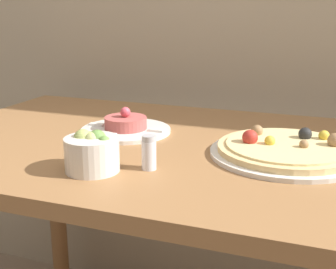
# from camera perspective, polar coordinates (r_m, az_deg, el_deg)

# --- Properties ---
(dining_table) EXTENTS (1.25, 0.80, 0.78)m
(dining_table) POSITION_cam_1_polar(r_m,az_deg,el_deg) (1.18, -0.48, -5.99)
(dining_table) COLOR olive
(dining_table) RESTS_ON ground_plane
(pizza_plate) EXTENTS (0.34, 0.34, 0.06)m
(pizza_plate) POSITION_cam_1_polar(r_m,az_deg,el_deg) (1.08, 14.32, -1.80)
(pizza_plate) COLOR silver
(pizza_plate) RESTS_ON dining_table
(tartare_plate) EXTENTS (0.24, 0.24, 0.07)m
(tartare_plate) POSITION_cam_1_polar(r_m,az_deg,el_deg) (1.24, -5.17, 0.92)
(tartare_plate) COLOR silver
(tartare_plate) RESTS_ON dining_table
(small_bowl) EXTENTS (0.11, 0.11, 0.08)m
(small_bowl) POSITION_cam_1_polar(r_m,az_deg,el_deg) (0.96, -9.26, -2.06)
(small_bowl) COLOR silver
(small_bowl) RESTS_ON dining_table
(salt_shaker) EXTENTS (0.03, 0.03, 0.07)m
(salt_shaker) POSITION_cam_1_polar(r_m,az_deg,el_deg) (0.96, -2.34, -2.23)
(salt_shaker) COLOR silver
(salt_shaker) RESTS_ON dining_table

